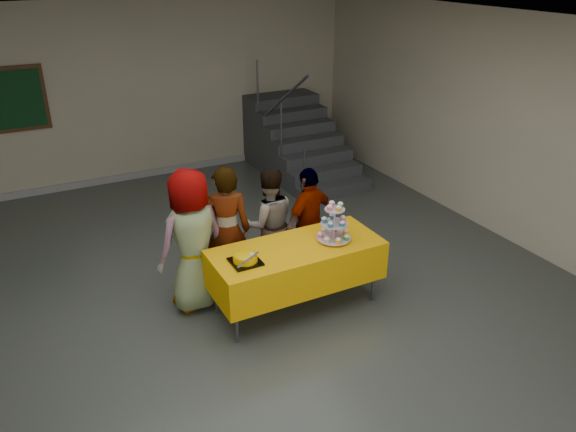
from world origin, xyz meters
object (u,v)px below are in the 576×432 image
object	(u,v)px
noticeboard	(1,101)
schoolchild_c	(269,224)
bear_cake	(245,257)
schoolchild_a	(192,241)
cupcake_stand	(334,226)
staircase	(295,143)
bake_table	(296,264)
schoolchild_d	(309,221)
schoolchild_b	(226,231)

from	to	relation	value
noticeboard	schoolchild_c	bearing A→B (deg)	-57.49
bear_cake	schoolchild_a	xyz separation A→B (m)	(-0.35, 0.63, -0.02)
cupcake_stand	schoolchild_c	distance (m)	0.96
cupcake_stand	schoolchild_a	size ratio (longest dim) A/B	0.27
schoolchild_c	staircase	xyz separation A→B (m)	(2.05, 3.17, -0.20)
cupcake_stand	schoolchild_a	world-z (taller)	schoolchild_a
staircase	schoolchild_a	bearing A→B (deg)	-132.18
bake_table	schoolchild_a	distance (m)	1.16
schoolchild_a	schoolchild_d	bearing A→B (deg)	168.79
bake_table	staircase	world-z (taller)	staircase
bake_table	cupcake_stand	xyz separation A→B (m)	(0.43, -0.05, 0.39)
schoolchild_a	schoolchild_c	xyz separation A→B (m)	(1.02, 0.22, -0.12)
schoolchild_b	schoolchild_c	distance (m)	0.60
bear_cake	schoolchild_b	distance (m)	0.75
bake_table	schoolchild_d	xyz separation A→B (m)	(0.52, 0.65, 0.13)
bake_table	schoolchild_b	world-z (taller)	schoolchild_b
schoolchild_b	staircase	xyz separation A→B (m)	(2.63, 3.28, -0.29)
cupcake_stand	schoolchild_a	bearing A→B (deg)	156.10
schoolchild_d	noticeboard	size ratio (longest dim) A/B	1.05
bake_table	schoolchild_a	xyz separation A→B (m)	(-0.97, 0.57, 0.26)
schoolchild_c	staircase	world-z (taller)	staircase
bear_cake	bake_table	bearing A→B (deg)	5.49
bear_cake	schoolchild_a	world-z (taller)	schoolchild_a
schoolchild_a	noticeboard	world-z (taller)	noticeboard
schoolchild_a	bear_cake	bearing A→B (deg)	104.94
schoolchild_c	noticeboard	world-z (taller)	noticeboard
staircase	schoolchild_b	bearing A→B (deg)	-128.77
bear_cake	schoolchild_c	world-z (taller)	schoolchild_c
cupcake_stand	staircase	size ratio (longest dim) A/B	0.19
schoolchild_a	noticeboard	size ratio (longest dim) A/B	1.25
bake_table	schoolchild_a	size ratio (longest dim) A/B	1.16
schoolchild_c	staircase	distance (m)	3.78
schoolchild_b	noticeboard	distance (m)	4.63
bake_table	staircase	distance (m)	4.48
schoolchild_d	noticeboard	world-z (taller)	noticeboard
bake_table	schoolchild_d	world-z (taller)	schoolchild_d
bear_cake	schoolchild_b	world-z (taller)	schoolchild_b
schoolchild_a	schoolchild_b	size ratio (longest dim) A/B	1.04
schoolchild_b	staircase	distance (m)	4.21
bear_cake	noticeboard	bearing A→B (deg)	111.21
bake_table	cupcake_stand	bearing A→B (deg)	-6.80
schoolchild_a	schoolchild_c	size ratio (longest dim) A/B	1.17
schoolchild_c	bear_cake	bearing A→B (deg)	63.27
bear_cake	schoolchild_d	distance (m)	1.36
bear_cake	schoolchild_a	bearing A→B (deg)	118.96
staircase	noticeboard	bearing A→B (deg)	169.71
cupcake_stand	staircase	xyz separation A→B (m)	(1.66, 4.01, -0.45)
bake_table	bear_cake	bearing A→B (deg)	-174.51
schoolchild_d	staircase	xyz separation A→B (m)	(1.57, 3.31, -0.19)
bear_cake	noticeboard	distance (m)	5.27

